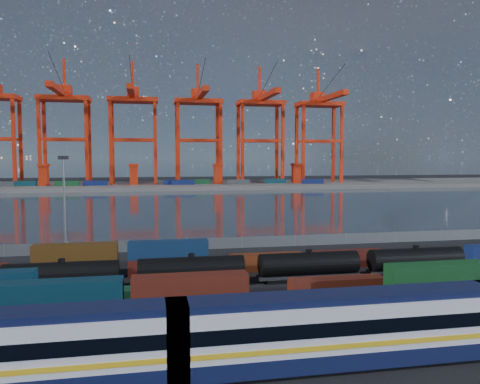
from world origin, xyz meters
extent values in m
plane|color=black|center=(0.00, 0.00, 0.00)|extent=(700.00, 700.00, 0.00)
plane|color=#2B343F|center=(0.00, 105.00, 0.01)|extent=(700.00, 700.00, 0.00)
cube|color=#514F4C|center=(0.00, 210.00, 1.00)|extent=(700.00, 70.00, 2.00)
cone|color=#1E2630|center=(-200.00, 1600.00, 260.00)|extent=(1100.00, 1100.00, 520.00)
cone|color=#1E2630|center=(200.00, 1600.00, 230.00)|extent=(1040.00, 1040.00, 460.00)
cone|color=#1E2630|center=(600.00, 1600.00, 190.00)|extent=(960.00, 960.00, 380.00)
cone|color=#1E2630|center=(950.00, 1600.00, 150.00)|extent=(840.00, 840.00, 300.00)
cube|color=black|center=(-17.66, -20.74, 0.39)|extent=(3.31, 2.21, 0.77)
cube|color=silver|center=(-1.32, -20.74, 3.20)|extent=(27.62, 3.31, 4.20)
cube|color=#0E1435|center=(-1.32, -20.74, 0.99)|extent=(27.62, 3.38, 1.33)
cube|color=#0E1435|center=(-1.32, -20.74, 5.58)|extent=(27.62, 2.98, 0.55)
cube|color=gold|center=(-1.32, -20.74, 2.32)|extent=(27.65, 3.41, 0.40)
cube|color=black|center=(-1.32, -20.74, 3.65)|extent=(27.65, 3.41, 1.10)
cube|color=black|center=(-10.99, -20.74, 0.39)|extent=(3.31, 2.21, 0.77)
cube|color=black|center=(8.34, -20.74, 0.39)|extent=(3.31, 2.21, 0.77)
cube|color=navy|center=(-24.43, -9.11, 1.22)|extent=(11.30, 2.30, 2.45)
cube|color=#0C2E3F|center=(-24.43, -9.11, 3.67)|extent=(11.30, 2.30, 2.45)
cube|color=#111255|center=(-12.41, -9.11, 1.22)|extent=(11.30, 2.30, 2.45)
cube|color=#5C1D12|center=(-12.41, -9.11, 3.67)|extent=(11.30, 2.30, 2.45)
cube|color=navy|center=(2.00, -9.11, 1.22)|extent=(11.30, 2.30, 2.45)
cube|color=#0D3848|center=(14.25, -9.11, 1.22)|extent=(11.30, 2.30, 2.45)
cube|color=#134A1E|center=(14.25, -9.11, 3.67)|extent=(11.30, 2.30, 2.45)
cube|color=#154F2D|center=(-20.37, -3.95, 1.21)|extent=(11.19, 2.28, 2.43)
cube|color=maroon|center=(4.92, -3.95, 1.21)|extent=(11.19, 2.28, 2.43)
cube|color=#47494C|center=(18.73, -3.95, 1.21)|extent=(11.19, 2.28, 2.43)
cube|color=#155025|center=(-26.13, 10.93, 1.19)|extent=(11.00, 2.24, 2.38)
cube|color=#503110|center=(-26.13, 10.93, 3.58)|extent=(11.00, 2.24, 2.38)
cube|color=#571811|center=(-13.80, 10.93, 1.19)|extent=(11.00, 2.24, 2.38)
cube|color=#0F294F|center=(-13.80, 10.93, 3.58)|extent=(11.00, 2.24, 2.38)
cube|color=maroon|center=(0.18, 10.93, 1.19)|extent=(11.00, 2.24, 2.38)
cube|color=#501710|center=(12.92, 10.93, 1.19)|extent=(11.00, 2.24, 2.38)
cylinder|color=black|center=(-26.69, 4.04, 2.35)|extent=(13.26, 2.96, 2.96)
cylinder|color=black|center=(-26.69, 4.04, 3.98)|extent=(0.82, 0.82, 0.51)
cube|color=black|center=(-26.69, 4.04, 0.71)|extent=(13.77, 2.04, 0.41)
cube|color=black|center=(-31.28, 4.04, 0.31)|extent=(2.55, 1.84, 0.61)
cube|color=black|center=(-22.10, 4.04, 0.31)|extent=(2.55, 1.84, 0.61)
cylinder|color=black|center=(-11.19, 4.04, 2.35)|extent=(13.26, 2.96, 2.96)
cylinder|color=black|center=(-11.19, 4.04, 3.98)|extent=(0.82, 0.82, 0.51)
cube|color=black|center=(-11.19, 4.04, 0.71)|extent=(13.77, 2.04, 0.41)
cube|color=black|center=(-15.78, 4.04, 0.31)|extent=(2.55, 1.84, 0.61)
cube|color=black|center=(-6.60, 4.04, 0.31)|extent=(2.55, 1.84, 0.61)
cylinder|color=black|center=(4.31, 4.04, 2.35)|extent=(13.26, 2.96, 2.96)
cylinder|color=black|center=(4.31, 4.04, 3.98)|extent=(0.82, 0.82, 0.51)
cube|color=black|center=(4.31, 4.04, 0.71)|extent=(13.77, 2.04, 0.41)
cube|color=black|center=(-0.28, 4.04, 0.31)|extent=(2.55, 1.84, 0.61)
cube|color=black|center=(8.90, 4.04, 0.31)|extent=(2.55, 1.84, 0.61)
cylinder|color=black|center=(19.81, 4.04, 2.35)|extent=(13.26, 2.96, 2.96)
cylinder|color=black|center=(19.81, 4.04, 3.98)|extent=(0.82, 0.82, 0.51)
cube|color=black|center=(19.81, 4.04, 0.71)|extent=(13.77, 2.04, 0.41)
cube|color=black|center=(15.22, 4.04, 0.31)|extent=(2.55, 1.84, 0.61)
cube|color=black|center=(24.40, 4.04, 0.31)|extent=(2.55, 1.84, 0.61)
cube|color=#595B5E|center=(0.00, 28.00, 1.00)|extent=(160.00, 0.06, 2.00)
cylinder|color=slate|center=(-40.00, 28.00, 1.10)|extent=(0.12, 0.12, 2.20)
cylinder|color=slate|center=(-30.00, 28.00, 1.10)|extent=(0.12, 0.12, 2.20)
cylinder|color=slate|center=(-20.00, 28.00, 1.10)|extent=(0.12, 0.12, 2.20)
cylinder|color=slate|center=(-10.00, 28.00, 1.10)|extent=(0.12, 0.12, 2.20)
cylinder|color=slate|center=(0.00, 28.00, 1.10)|extent=(0.12, 0.12, 2.20)
cylinder|color=slate|center=(10.00, 28.00, 1.10)|extent=(0.12, 0.12, 2.20)
cylinder|color=slate|center=(20.00, 28.00, 1.10)|extent=(0.12, 0.12, 2.20)
cylinder|color=slate|center=(30.00, 28.00, 1.10)|extent=(0.12, 0.12, 2.20)
cylinder|color=slate|center=(40.00, 28.00, 1.10)|extent=(0.12, 0.12, 2.20)
cylinder|color=slate|center=(-30.00, 26.00, 8.00)|extent=(0.36, 0.36, 16.00)
cube|color=black|center=(-30.00, 26.00, 16.30)|extent=(1.60, 0.40, 0.60)
cube|color=red|center=(-83.52, 198.74, 23.48)|extent=(1.67, 1.67, 46.97)
cube|color=red|center=(-83.52, 211.26, 23.48)|extent=(1.67, 1.67, 46.97)
cube|color=red|center=(-71.48, 198.74, 23.48)|extent=(1.67, 1.67, 46.97)
cube|color=red|center=(-71.48, 211.26, 23.48)|extent=(1.67, 1.67, 46.97)
cube|color=red|center=(-48.52, 198.74, 23.48)|extent=(1.67, 1.67, 46.97)
cube|color=red|center=(-48.52, 211.26, 23.48)|extent=(1.67, 1.67, 46.97)
cube|color=red|center=(-60.00, 198.74, 25.83)|extent=(22.96, 1.46, 1.46)
cube|color=red|center=(-60.00, 211.26, 25.83)|extent=(22.96, 1.46, 1.46)
cube|color=red|center=(-60.00, 205.00, 46.97)|extent=(26.09, 14.61, 2.30)
cube|color=red|center=(-60.00, 192.48, 49.05)|extent=(3.13, 50.10, 2.61)
cube|color=red|center=(-60.00, 209.17, 51.66)|extent=(6.26, 8.35, 5.22)
cube|color=red|center=(-60.00, 207.09, 59.49)|extent=(1.25, 1.25, 16.70)
cylinder|color=black|center=(-60.00, 189.97, 56.36)|extent=(0.25, 42.96, 14.17)
cube|color=red|center=(-36.48, 198.74, 23.48)|extent=(1.67, 1.67, 46.97)
cube|color=red|center=(-36.48, 211.26, 23.48)|extent=(1.67, 1.67, 46.97)
cube|color=red|center=(-13.52, 198.74, 23.48)|extent=(1.67, 1.67, 46.97)
cube|color=red|center=(-13.52, 211.26, 23.48)|extent=(1.67, 1.67, 46.97)
cube|color=red|center=(-25.00, 198.74, 25.83)|extent=(22.96, 1.46, 1.46)
cube|color=red|center=(-25.00, 211.26, 25.83)|extent=(22.96, 1.46, 1.46)
cube|color=red|center=(-25.00, 205.00, 46.97)|extent=(26.09, 14.61, 2.30)
cube|color=red|center=(-25.00, 192.48, 49.05)|extent=(3.13, 50.10, 2.61)
cube|color=red|center=(-25.00, 209.17, 51.66)|extent=(6.26, 8.35, 5.22)
cube|color=red|center=(-25.00, 207.09, 59.49)|extent=(1.25, 1.25, 16.70)
cylinder|color=black|center=(-25.00, 189.97, 56.36)|extent=(0.25, 42.96, 14.17)
cube|color=red|center=(-1.48, 198.74, 23.48)|extent=(1.67, 1.67, 46.97)
cube|color=red|center=(-1.48, 211.26, 23.48)|extent=(1.67, 1.67, 46.97)
cube|color=red|center=(21.48, 198.74, 23.48)|extent=(1.67, 1.67, 46.97)
cube|color=red|center=(21.48, 211.26, 23.48)|extent=(1.67, 1.67, 46.97)
cube|color=red|center=(10.00, 198.74, 25.83)|extent=(22.96, 1.46, 1.46)
cube|color=red|center=(10.00, 211.26, 25.83)|extent=(22.96, 1.46, 1.46)
cube|color=red|center=(10.00, 205.00, 46.97)|extent=(26.09, 14.61, 2.30)
cube|color=red|center=(10.00, 192.48, 49.05)|extent=(3.13, 50.10, 2.61)
cube|color=red|center=(10.00, 209.17, 51.66)|extent=(6.26, 8.35, 5.22)
cube|color=red|center=(10.00, 207.09, 59.49)|extent=(1.25, 1.25, 16.70)
cylinder|color=black|center=(10.00, 189.97, 56.36)|extent=(0.25, 42.96, 14.17)
cube|color=red|center=(33.52, 198.74, 23.48)|extent=(1.67, 1.67, 46.97)
cube|color=red|center=(33.52, 211.26, 23.48)|extent=(1.67, 1.67, 46.97)
cube|color=red|center=(56.48, 198.74, 23.48)|extent=(1.67, 1.67, 46.97)
cube|color=red|center=(56.48, 211.26, 23.48)|extent=(1.67, 1.67, 46.97)
cube|color=red|center=(45.00, 198.74, 25.83)|extent=(22.96, 1.46, 1.46)
cube|color=red|center=(45.00, 211.26, 25.83)|extent=(22.96, 1.46, 1.46)
cube|color=red|center=(45.00, 205.00, 46.97)|extent=(26.09, 14.61, 2.30)
cube|color=red|center=(45.00, 192.48, 49.05)|extent=(3.13, 50.10, 2.61)
cube|color=red|center=(45.00, 209.17, 51.66)|extent=(6.26, 8.35, 5.22)
cube|color=red|center=(45.00, 207.09, 59.49)|extent=(1.25, 1.25, 16.70)
cylinder|color=black|center=(45.00, 189.97, 56.36)|extent=(0.25, 42.96, 14.17)
cube|color=red|center=(68.52, 198.74, 23.48)|extent=(1.67, 1.67, 46.97)
cube|color=red|center=(68.52, 211.26, 23.48)|extent=(1.67, 1.67, 46.97)
cube|color=red|center=(91.48, 198.74, 23.48)|extent=(1.67, 1.67, 46.97)
cube|color=red|center=(91.48, 211.26, 23.48)|extent=(1.67, 1.67, 46.97)
cube|color=red|center=(80.00, 198.74, 25.83)|extent=(22.96, 1.46, 1.46)
cube|color=red|center=(80.00, 211.26, 25.83)|extent=(22.96, 1.46, 1.46)
cube|color=red|center=(80.00, 205.00, 46.97)|extent=(26.09, 14.61, 2.30)
cube|color=red|center=(80.00, 192.48, 49.05)|extent=(3.13, 50.10, 2.61)
cube|color=red|center=(80.00, 209.17, 51.66)|extent=(6.26, 8.35, 5.22)
cube|color=red|center=(80.00, 207.09, 59.49)|extent=(1.25, 1.25, 16.70)
cylinder|color=black|center=(80.00, 189.97, 56.36)|extent=(0.25, 42.96, 14.17)
cube|color=navy|center=(0.66, 194.68, 3.30)|extent=(12.00, 2.44, 2.60)
cube|color=navy|center=(71.34, 190.93, 3.30)|extent=(12.00, 2.44, 2.60)
cube|color=navy|center=(-3.64, 196.08, 3.30)|extent=(12.00, 2.44, 2.60)
cube|color=#0C3842|center=(-79.29, 198.48, 3.30)|extent=(12.00, 2.44, 2.60)
cube|color=#3F4244|center=(-89.24, 193.73, 3.30)|extent=(12.00, 2.44, 2.60)
cube|color=#3F4244|center=(30.38, 192.70, 3.30)|extent=(12.00, 2.44, 2.60)
cube|color=#144C23|center=(-57.75, 194.20, 3.30)|extent=(12.00, 2.44, 2.60)
cube|color=navy|center=(-44.16, 195.53, 3.30)|extent=(12.00, 2.44, 2.60)
cube|color=#144C23|center=(9.34, 199.48, 3.30)|extent=(12.00, 2.44, 2.60)
cube|color=#0C3842|center=(52.41, 198.83, 3.30)|extent=(12.00, 2.44, 2.60)
cube|color=red|center=(-70.00, 200.00, 7.00)|extent=(4.00, 6.00, 10.00)
cube|color=red|center=(-70.00, 200.00, 12.50)|extent=(5.00, 7.00, 1.20)
cube|color=red|center=(-25.00, 200.00, 7.00)|extent=(4.00, 6.00, 10.00)
cube|color=red|center=(-25.00, 200.00, 12.50)|extent=(5.00, 7.00, 1.20)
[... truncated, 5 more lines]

